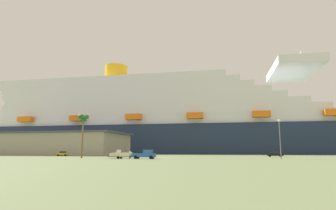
{
  "coord_description": "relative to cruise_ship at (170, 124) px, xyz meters",
  "views": [
    {
      "loc": [
        14.89,
        -76.53,
        2.2
      ],
      "look_at": [
        -4.63,
        33.73,
        19.77
      ],
      "focal_mm": 30.47,
      "sensor_mm": 36.0,
      "label": 1
    }
  ],
  "objects": [
    {
      "name": "terminal_building",
      "position": [
        -41.45,
        -47.24,
        -12.0
      ],
      "size": [
        62.79,
        30.31,
        8.94
      ],
      "color": "gray",
      "rests_on": "ground_plane"
    },
    {
      "name": "parked_car_yellow_taxi",
      "position": [
        -28.13,
        -60.57,
        -15.66
      ],
      "size": [
        4.33,
        2.19,
        1.58
      ],
      "color": "yellow",
      "rests_on": "ground_plane"
    },
    {
      "name": "ground_plane",
      "position": [
        11.52,
        -48.58,
        -16.5
      ],
      "size": [
        600.0,
        600.0,
        0.0
      ],
      "primitive_type": "plane",
      "color": "#66754C"
    },
    {
      "name": "palm_tree",
      "position": [
        -9.64,
        -83.46,
        -6.98
      ],
      "size": [
        3.32,
        3.24,
        11.64
      ],
      "color": "brown",
      "rests_on": "ground_plane"
    },
    {
      "name": "cruise_ship",
      "position": [
        0.0,
        0.0,
        0.0
      ],
      "size": [
        261.38,
        42.42,
        62.0
      ],
      "color": "#1E2D4C",
      "rests_on": "ground_plane"
    },
    {
      "name": "street_lamp",
      "position": [
        40.51,
        -84.82,
        -10.6
      ],
      "size": [
        0.56,
        0.56,
        9.24
      ],
      "color": "slate",
      "rests_on": "ground_plane"
    },
    {
      "name": "parked_car_black_coupe",
      "position": [
        43.24,
        -62.35,
        -15.66
      ],
      "size": [
        4.91,
        2.62,
        1.58
      ],
      "color": "black",
      "rests_on": "ground_plane"
    },
    {
      "name": "small_boat_on_trailer",
      "position": [
        3.37,
        -87.56,
        -15.53
      ],
      "size": [
        7.1,
        2.3,
        2.15
      ],
      "color": "#595960",
      "rests_on": "ground_plane"
    },
    {
      "name": "pickup_truck",
      "position": [
        8.82,
        -87.61,
        -15.45
      ],
      "size": [
        5.62,
        2.32,
        2.2
      ],
      "color": "#2659A5",
      "rests_on": "ground_plane"
    }
  ]
}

